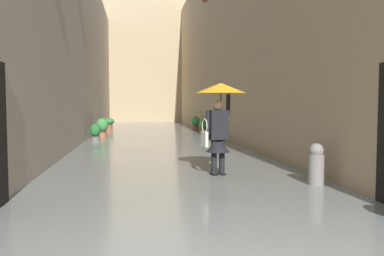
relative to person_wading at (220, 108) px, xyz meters
name	(u,v)px	position (x,y,z in m)	size (l,w,h in m)	color
ground_plane	(155,140)	(0.89, -9.00, -1.50)	(72.81, 72.81, 0.00)	gray
flood_water	(155,139)	(0.89, -9.00, -1.46)	(6.54, 35.12, 0.08)	slate
building_facade_left	(240,37)	(-2.88, -9.00, 3.04)	(2.04, 33.12, 9.09)	tan
building_facade_right	(64,45)	(4.66, -8.99, 2.54)	(2.04, 33.12, 8.07)	#A89989
building_facade_far	(145,58)	(0.89, -24.46, 3.78)	(9.34, 1.80, 10.57)	tan
person_wading	(220,108)	(0.00, 0.00, 0.00)	(1.10, 1.10, 2.09)	black
potted_plant_mid_right	(95,133)	(3.35, -8.08, -1.09)	(0.44, 0.44, 0.77)	#66605B
potted_plant_far_left	(203,126)	(-1.60, -11.06, -1.05)	(0.44, 0.44, 0.83)	#66605B
potted_plant_near_right	(109,124)	(3.24, -14.36, -1.05)	(0.64, 0.64, 0.76)	brown
potted_plant_far_right	(102,127)	(3.22, -9.70, -0.98)	(0.55, 0.55, 0.93)	#9E563D
potted_plant_mid_left	(196,123)	(-1.67, -14.07, -1.02)	(0.49, 0.49, 0.86)	#9E563D
mooring_bollard	(316,166)	(-1.56, 1.26, -1.08)	(0.30, 0.30, 0.85)	slate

